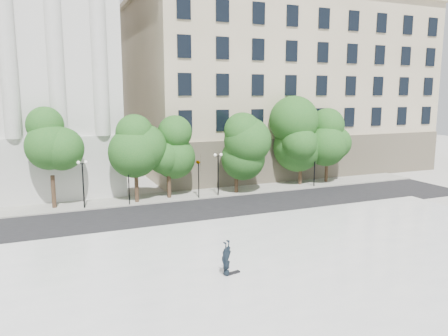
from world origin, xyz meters
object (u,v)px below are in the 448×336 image
at_px(skateboard, 233,273).
at_px(person_lying, 226,271).
at_px(traffic_light_east, 198,161).
at_px(traffic_light_west, 128,165).

bearing_deg(skateboard, person_lying, 176.10).
xyz_separation_m(traffic_light_east, skateboard, (-4.50, -18.09, -3.17)).
xyz_separation_m(traffic_light_west, skateboard, (2.00, -18.09, -3.15)).
relative_size(traffic_light_west, traffic_light_east, 1.00).
bearing_deg(person_lying, traffic_light_west, 60.90).
relative_size(person_lying, skateboard, 2.20).
bearing_deg(person_lying, skateboard, -25.52).
relative_size(traffic_light_east, skateboard, 4.97).
xyz_separation_m(traffic_light_west, person_lying, (1.61, -18.15, -2.94)).
relative_size(traffic_light_east, person_lying, 2.26).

